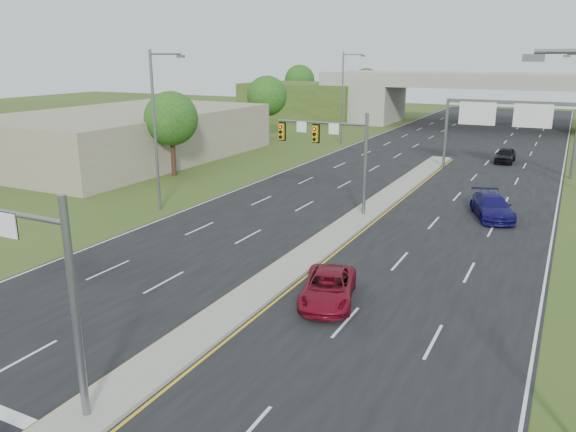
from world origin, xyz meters
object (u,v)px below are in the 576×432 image
(signal_mast_near, at_px, (14,261))
(signal_mast_far, at_px, (334,145))
(sign_gantry, at_px, (508,116))
(car_far_a, at_px, (328,288))
(overpass, at_px, (486,104))
(car_far_c, at_px, (505,155))
(car_far_b, at_px, (492,207))

(signal_mast_near, relative_size, signal_mast_far, 1.00)
(sign_gantry, height_order, car_far_a, sign_gantry)
(signal_mast_far, bearing_deg, signal_mast_near, -90.00)
(overpass, bearing_deg, signal_mast_far, -92.35)
(sign_gantry, bearing_deg, signal_mast_near, -101.25)
(overpass, relative_size, car_far_a, 16.60)
(signal_mast_near, xyz_separation_m, car_far_c, (8.55, 50.70, -3.96))
(signal_mast_far, xyz_separation_m, car_far_c, (8.55, 25.70, -3.96))
(sign_gantry, distance_m, overpass, 35.75)
(signal_mast_near, xyz_separation_m, sign_gantry, (8.95, 44.99, 0.51))
(signal_mast_near, bearing_deg, signal_mast_far, 90.00)
(overpass, distance_m, car_far_c, 30.17)
(signal_mast_far, distance_m, car_far_a, 15.48)
(sign_gantry, bearing_deg, car_far_a, -95.77)
(signal_mast_near, relative_size, car_far_b, 1.31)
(car_far_a, xyz_separation_m, car_far_c, (3.03, 39.58, 0.08))
(sign_gantry, xyz_separation_m, car_far_a, (-3.43, -33.88, -4.55))
(overpass, xyz_separation_m, car_far_b, (7.90, -51.52, -2.76))
(car_far_a, bearing_deg, car_far_b, 58.98)
(overpass, distance_m, car_far_b, 52.20)
(sign_gantry, height_order, car_far_b, sign_gantry)
(signal_mast_far, bearing_deg, car_far_c, 71.60)
(signal_mast_near, bearing_deg, car_far_b, 70.40)
(sign_gantry, xyz_separation_m, car_far_c, (-0.40, 5.70, -4.47))
(car_far_b, bearing_deg, car_far_a, -125.40)
(signal_mast_near, distance_m, sign_gantry, 45.88)
(car_far_b, bearing_deg, sign_gantry, 73.75)
(car_far_c, bearing_deg, overpass, 102.94)
(signal_mast_near, distance_m, car_far_a, 13.05)
(sign_gantry, relative_size, overpass, 0.14)
(overpass, xyz_separation_m, car_far_c, (6.28, -29.38, -2.79))
(signal_mast_far, xyz_separation_m, car_far_b, (10.16, 3.55, -3.93))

